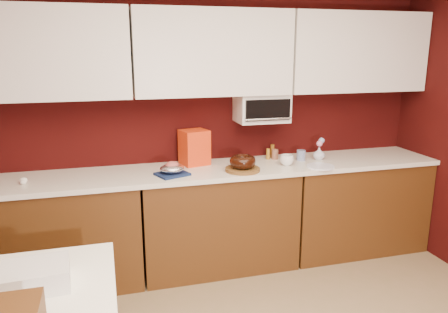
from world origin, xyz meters
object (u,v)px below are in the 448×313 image
Objects in this scene: foil_ham_nest at (172,169)px; flower_vase at (319,153)px; pandoro_box at (194,147)px; newspaper_stack at (36,276)px; coffee_mug at (287,159)px; blue_jar at (301,155)px; bundt_cake at (243,162)px; toaster_oven at (262,108)px.

flower_vase is at bearing 6.28° from foil_ham_nest.
newspaper_stack is (-1.11, -1.53, -0.25)m from pandoro_box.
coffee_mug is 0.23m from blue_jar.
pandoro_box is (0.24, 0.29, 0.10)m from foil_ham_nest.
bundt_cake reaches higher than newspaper_stack.
toaster_oven is at bearing -14.91° from pandoro_box.
blue_jar is at bearing 17.73° from bundt_cake.
pandoro_box is 1.91m from newspaper_stack.
coffee_mug is at bearing -162.74° from flower_vase.
coffee_mug is (0.76, -0.25, -0.10)m from pandoro_box.
flower_vase is (1.37, 0.15, 0.01)m from foil_ham_nest.
pandoro_box is 0.81m from coffee_mug.
coffee_mug reaches higher than newspaper_stack.
coffee_mug is at bearing 2.11° from foil_ham_nest.
flower_vase is (0.17, -0.01, 0.02)m from blue_jar.
flower_vase is at bearing 31.80° from newspaper_stack.
blue_jar is 2.50m from newspaper_stack.
newspaper_stack is (-0.87, -1.24, -0.15)m from foil_ham_nest.
pandoro_box is at bearing 172.95° from flower_vase.
flower_vase is (0.79, 0.19, -0.02)m from bundt_cake.
blue_jar is at bearing 175.82° from flower_vase.
bundt_cake is 1.70× the size of flower_vase.
flower_vase reaches higher than newspaper_stack.
blue_jar is at bearing -19.65° from toaster_oven.
foil_ham_nest is (-0.85, -0.29, -0.42)m from toaster_oven.
pandoro_box is at bearing 179.60° from toaster_oven.
foil_ham_nest is 1.38m from flower_vase.
coffee_mug is at bearing -32.91° from pandoro_box.
pandoro_box is 3.23× the size of blue_jar.
foil_ham_nest is 1.00m from coffee_mug.
pandoro_box is at bearing 53.95° from newspaper_stack.
pandoro_box is 0.96× the size of newspaper_stack.
toaster_oven is 1.43× the size of newspaper_stack.
bundt_cake is 0.47m from pandoro_box.
foil_ham_nest is 2.10× the size of blue_jar.
blue_jar is at bearing 7.77° from foil_ham_nest.
foil_ham_nest is at bearing -161.51° from toaster_oven.
bundt_cake is 0.71× the size of pandoro_box.
toaster_oven reaches higher than flower_vase.
toaster_oven is 0.56m from blue_jar.
toaster_oven is 0.58m from bundt_cake.
flower_vase is (0.37, 0.11, 0.01)m from coffee_mug.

